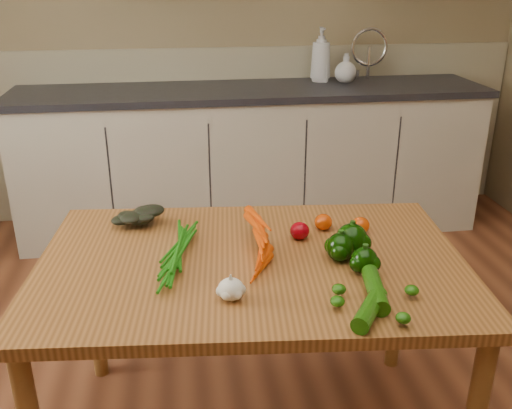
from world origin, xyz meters
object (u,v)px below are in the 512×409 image
at_px(soap_bottle_b, 322,68).
at_px(zucchini_a, 375,290).
at_px(tomato_a, 300,231).
at_px(tomato_b, 323,222).
at_px(soap_bottle_c, 346,68).
at_px(table, 252,281).
at_px(garlic_bulb, 231,289).
at_px(pepper_b, 352,240).
at_px(tomato_c, 361,225).
at_px(carrot_bunch, 233,246).
at_px(leafy_greens, 142,210).
at_px(pepper_c, 364,260).
at_px(soap_bottle_a, 321,55).
at_px(pepper_a, 340,247).
at_px(zucchini_b, 370,309).

relative_size(soap_bottle_b, zucchini_a, 0.83).
height_order(tomato_a, tomato_b, tomato_a).
bearing_deg(soap_bottle_c, tomato_a, 97.31).
relative_size(table, garlic_bulb, 19.37).
bearing_deg(garlic_bulb, pepper_b, 27.32).
distance_m(soap_bottle_b, pepper_b, 2.02).
bearing_deg(tomato_c, tomato_b, 159.46).
bearing_deg(carrot_bunch, garlic_bulb, -92.21).
relative_size(leafy_greens, pepper_c, 2.37).
distance_m(table, soap_bottle_a, 2.13).
bearing_deg(pepper_b, leafy_greens, 152.36).
distance_m(soap_bottle_a, tomato_b, 1.86).
distance_m(pepper_a, tomato_c, 0.22).
bearing_deg(carrot_bunch, table, -25.61).
bearing_deg(tomato_b, tomato_c, -20.54).
distance_m(soap_bottle_c, zucchini_b, 2.37).
height_order(soap_bottle_a, tomato_b, soap_bottle_a).
height_order(soap_bottle_c, zucchini_b, soap_bottle_c).
distance_m(leafy_greens, tomato_a, 0.57).
height_order(soap_bottle_b, tomato_c, soap_bottle_b).
bearing_deg(pepper_a, garlic_bulb, -153.49).
height_order(soap_bottle_a, soap_bottle_c, soap_bottle_a).
relative_size(tomato_a, tomato_b, 1.05).
bearing_deg(pepper_c, tomato_b, 98.00).
bearing_deg(soap_bottle_c, pepper_c, 103.33).
height_order(soap_bottle_a, tomato_c, soap_bottle_a).
distance_m(pepper_c, zucchini_b, 0.24).
xyz_separation_m(soap_bottle_a, tomato_a, (-0.53, -1.84, -0.32)).
relative_size(tomato_a, zucchini_a, 0.33).
distance_m(tomato_c, zucchini_b, 0.52).
bearing_deg(carrot_bunch, pepper_b, -1.88).
xyz_separation_m(tomato_a, tomato_c, (0.22, 0.02, -0.00)).
bearing_deg(leafy_greens, soap_bottle_c, 52.69).
distance_m(leafy_greens, tomato_c, 0.77).
relative_size(soap_bottle_b, tomato_a, 2.54).
bearing_deg(pepper_b, zucchini_a, -92.16).
distance_m(pepper_c, tomato_c, 0.28).
bearing_deg(carrot_bunch, leafy_greens, 139.45).
xyz_separation_m(soap_bottle_a, pepper_a, (-0.43, -2.01, -0.30)).
distance_m(garlic_bulb, zucchini_b, 0.38).
distance_m(pepper_c, tomato_a, 0.29).
relative_size(soap_bottle_a, garlic_bulb, 4.52).
bearing_deg(garlic_bulb, tomato_a, 52.10).
bearing_deg(carrot_bunch, tomato_c, 18.31).
bearing_deg(tomato_b, garlic_bulb, -132.00).
bearing_deg(pepper_a, pepper_c, -61.24).
height_order(pepper_a, pepper_b, pepper_b).
relative_size(pepper_a, pepper_c, 1.09).
distance_m(tomato_a, zucchini_b, 0.49).
relative_size(soap_bottle_a, tomato_b, 5.30).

